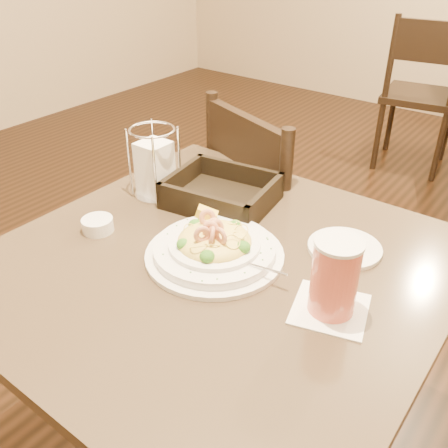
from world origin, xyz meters
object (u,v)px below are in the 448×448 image
Objects in this scene: dining_chair_far at (421,90)px; drink_glass at (335,278)px; bread_basket at (222,195)px; pasta_bowl at (214,246)px; main_table at (219,344)px; dining_chair_near at (275,228)px; side_plate at (345,248)px; napkin_caddy at (155,167)px; butter_ramekin at (98,225)px.

dining_chair_far reaches higher than drink_glass.
bread_basket is at bearing 85.73° from dining_chair_far.
pasta_bowl is 1.98× the size of drink_glass.
dining_chair_near reaches higher than main_table.
main_table is at bearing -134.67° from side_plate.
napkin_caddy reaches higher than butter_ramekin.
dining_chair_near is at bearing 107.68° from pasta_bowl.
drink_glass is at bearing 94.78° from dining_chair_far.
dining_chair_near is 1.84m from dining_chair_far.
pasta_bowl is 0.29m from butter_ramekin.
bread_basket is 0.34m from side_plate.
bread_basket is 3.90× the size of butter_ramekin.
drink_glass is at bearing -26.28° from bread_basket.
main_table is 0.36m from bread_basket.
bread_basket is (0.18, -2.19, 0.29)m from dining_chair_far.
dining_chair_far is 13.04× the size of butter_ramekin.
napkin_caddy is (0.02, -2.25, 0.34)m from dining_chair_far.
pasta_bowl is 0.32m from napkin_caddy.
drink_glass is 2.31× the size of butter_ramekin.
side_plate is at bearing 94.36° from dining_chair_far.
dining_chair_near reaches higher than bread_basket.
main_table is 5.47× the size of drink_glass.
main_table is 0.97× the size of dining_chair_far.
drink_glass is 0.59× the size of bread_basket.
napkin_caddy reaches higher than main_table.
butter_ramekin is at bearing -85.87° from napkin_caddy.
side_plate is (0.19, 0.20, 0.25)m from main_table.
dining_chair_far is at bearing 90.74° from butter_ramekin.
dining_chair_far is 2.27m from side_plate.
pasta_bowl reaches higher than side_plate.
drink_glass is 0.56m from butter_ramekin.
butter_ramekin is (-0.10, -0.62, 0.28)m from dining_chair_near.
bread_basket is at bearing 179.20° from side_plate.
dining_chair_far is (-0.32, 2.39, -0.02)m from main_table.
drink_glass is (0.26, 0.00, 0.32)m from main_table.
main_table is at bearing 88.79° from dining_chair_far.
butter_ramekin is at bearing -117.90° from bread_basket.
butter_ramekin is at bearing -163.98° from pasta_bowl.
side_plate is at bearing 42.60° from pasta_bowl.
main_table is at bearing -23.74° from napkin_caddy.
butter_ramekin is (-0.29, -0.07, 0.26)m from main_table.
side_plate is (0.50, 0.06, -0.07)m from napkin_caddy.
napkin_caddy reaches higher than bread_basket.
butter_ramekin reaches higher than main_table.
main_table is 0.37m from side_plate.
dining_chair_near and dining_chair_far have the same top height.
butter_ramekin is at bearing 81.83° from dining_chair_far.
dining_chair_far reaches higher than side_plate.
napkin_caddy is at bearing 156.26° from main_table.
butter_ramekin is (0.02, -0.21, -0.06)m from napkin_caddy.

